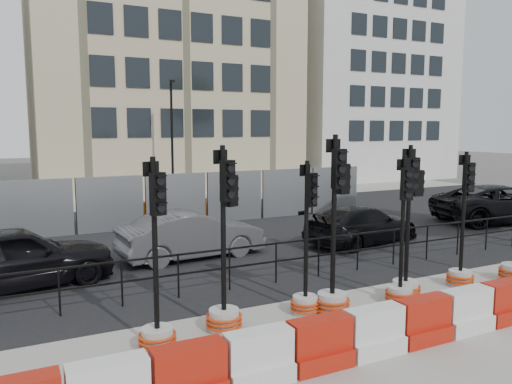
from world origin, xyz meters
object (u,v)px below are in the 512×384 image
traffic_signal_a (157,312)px  car_c (362,225)px  car_a (14,258)px  traffic_signal_d (334,273)px

traffic_signal_a → car_c: size_ratio=0.72×
traffic_signal_a → car_a: traffic_signal_a is taller
traffic_signal_a → traffic_signal_d: traffic_signal_d is taller
traffic_signal_d → car_c: bearing=45.0°
car_a → car_c: car_a is taller
traffic_signal_a → car_a: 5.03m
traffic_signal_a → car_c: 9.24m
traffic_signal_d → car_a: size_ratio=0.77×
traffic_signal_d → traffic_signal_a: bearing=179.3°
car_a → car_c: (10.01, 0.15, -0.13)m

